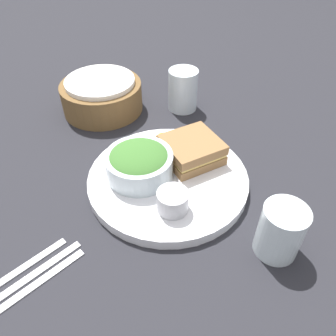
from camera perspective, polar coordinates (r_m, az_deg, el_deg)
The scene contains 12 objects.
ground_plane at distance 0.67m, azimuth 0.00°, elevation -2.62°, with size 4.00×4.00×0.00m, color #232328.
plate at distance 0.67m, azimuth 0.00°, elevation -1.96°, with size 0.32×0.32×0.02m, color silver.
sandwich at distance 0.68m, azimuth 4.14°, elevation 3.18°, with size 0.13×0.13×0.05m.
salad_bowl at distance 0.64m, azimuth -5.06°, elevation 0.99°, with size 0.13×0.13×0.06m.
dressing_cup at distance 0.58m, azimuth 0.81°, elevation -5.77°, with size 0.06×0.06×0.04m, color #B7B7BC.
orange_wedge at distance 0.71m, azimuth -0.74°, elevation 4.51°, with size 0.04×0.04×0.04m, color orange.
drink_glass at distance 0.88m, azimuth 2.62°, elevation 13.42°, with size 0.08×0.08×0.11m, color silver.
bread_basket at distance 0.89m, azimuth -11.44°, elevation 12.31°, with size 0.21×0.21×0.09m.
fork at distance 0.57m, azimuth -23.27°, elevation -18.92°, with size 0.20×0.01×0.01m, color silver.
knife at distance 0.58m, azimuth -24.07°, elevation -17.67°, with size 0.21×0.01×0.01m, color silver.
spoon at distance 0.59m, azimuth -24.83°, elevation -16.47°, with size 0.18×0.01×0.01m, color silver.
water_glass at distance 0.56m, azimuth 19.00°, elevation -10.34°, with size 0.07×0.07×0.10m, color silver.
Camera 1 is at (-0.31, -0.37, 0.47)m, focal length 35.00 mm.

